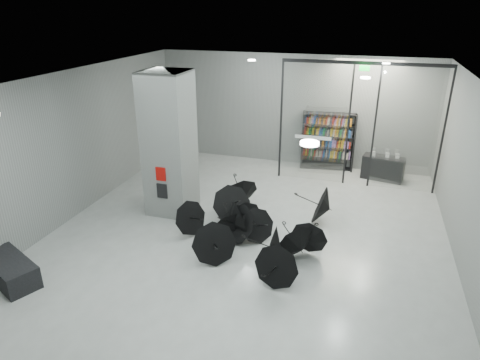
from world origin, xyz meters
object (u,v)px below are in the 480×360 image
(shop_counter, at_px, (383,168))
(umbrella_cluster, at_px, (255,230))
(bench, at_px, (10,270))
(column, at_px, (169,144))
(bookshelf, at_px, (328,141))

(shop_counter, bearing_deg, umbrella_cluster, -109.23)
(umbrella_cluster, bearing_deg, shop_counter, 59.51)
(shop_counter, distance_m, umbrella_cluster, 6.09)
(bench, height_order, shop_counter, shop_counter)
(column, xyz_separation_m, bookshelf, (3.88, 4.75, -0.97))
(column, bearing_deg, bench, -114.14)
(bookshelf, xyz_separation_m, umbrella_cluster, (-1.12, -5.76, -0.72))
(column, relative_size, bench, 2.54)
(shop_counter, bearing_deg, bookshelf, 176.75)
(column, bearing_deg, umbrella_cluster, -20.14)
(bench, bearing_deg, bookshelf, 81.67)
(bookshelf, bearing_deg, bench, -130.82)
(column, height_order, umbrella_cluster, column)
(bookshelf, height_order, umbrella_cluster, bookshelf)
(column, height_order, shop_counter, column)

